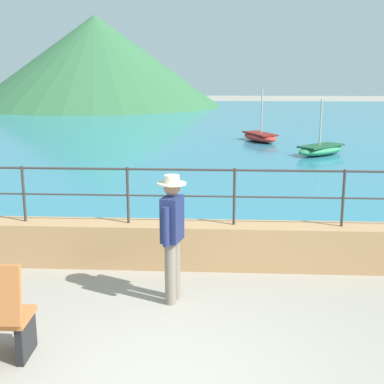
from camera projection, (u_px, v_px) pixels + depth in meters
name	position (u px, v px, depth m)	size (l,w,h in m)	color
ground_plane	(157.00, 377.00, 5.45)	(120.00, 120.00, 0.00)	gray
promenade_wall	(181.00, 245.00, 8.48)	(20.00, 0.56, 0.70)	tan
railing	(181.00, 185.00, 8.26)	(18.44, 0.04, 0.90)	#383330
lake_water	(211.00, 124.00, 30.57)	(64.00, 44.32, 0.06)	teal
hill_main	(96.00, 61.00, 44.58)	(21.07, 21.07, 7.50)	#33663D
person_walking	(172.00, 232.00, 7.03)	(0.38, 0.56, 1.75)	slate
boat_0	(321.00, 149.00, 19.17)	(2.28, 2.24, 1.99)	#338C59
boat_2	(260.00, 137.00, 22.80)	(1.79, 2.46, 2.20)	red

